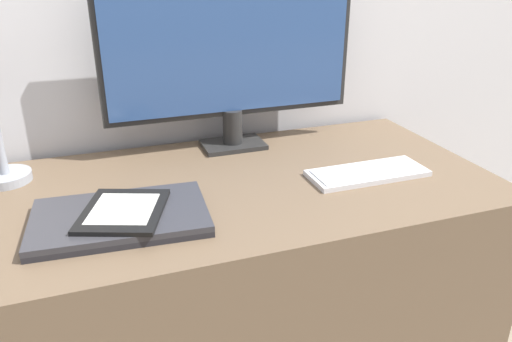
{
  "coord_description": "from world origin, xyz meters",
  "views": [
    {
      "loc": [
        -0.28,
        -0.75,
        1.19
      ],
      "look_at": [
        0.04,
        0.15,
        0.77
      ],
      "focal_mm": 35.0,
      "sensor_mm": 36.0,
      "label": 1
    }
  ],
  "objects_px": {
    "keyboard": "(368,173)",
    "ereader": "(123,211)",
    "monitor": "(231,57)",
    "laptop": "(121,217)"
  },
  "relations": [
    {
      "from": "keyboard",
      "to": "ereader",
      "type": "xyz_separation_m",
      "value": [
        -0.56,
        -0.04,
        0.02
      ]
    },
    {
      "from": "monitor",
      "to": "keyboard",
      "type": "bearing_deg",
      "value": -50.38
    },
    {
      "from": "ereader",
      "to": "laptop",
      "type": "bearing_deg",
      "value": 138.01
    },
    {
      "from": "keyboard",
      "to": "laptop",
      "type": "distance_m",
      "value": 0.56
    },
    {
      "from": "monitor",
      "to": "keyboard",
      "type": "relative_size",
      "value": 2.33
    },
    {
      "from": "laptop",
      "to": "ereader",
      "type": "relative_size",
      "value": 1.59
    },
    {
      "from": "monitor",
      "to": "keyboard",
      "type": "height_order",
      "value": "monitor"
    },
    {
      "from": "laptop",
      "to": "ereader",
      "type": "xyz_separation_m",
      "value": [
        0.01,
        -0.01,
        0.02
      ]
    },
    {
      "from": "monitor",
      "to": "ereader",
      "type": "relative_size",
      "value": 3.02
    },
    {
      "from": "monitor",
      "to": "ereader",
      "type": "xyz_separation_m",
      "value": [
        -0.32,
        -0.33,
        -0.21
      ]
    }
  ]
}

